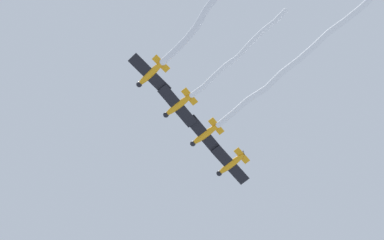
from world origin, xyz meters
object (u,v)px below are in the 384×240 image
at_px(airplane_lead, 231,165).
at_px(airplane_left_wing, 205,135).
at_px(airplane_right_wing, 178,106).
at_px(airplane_slot, 150,74).

relative_size(airplane_lead, airplane_left_wing, 1.00).
bearing_deg(airplane_lead, airplane_right_wing, 90.34).
height_order(airplane_lead, airplane_left_wing, airplane_left_wing).
xyz_separation_m(airplane_left_wing, airplane_slot, (-11.34, 2.74, 0.00)).
bearing_deg(airplane_slot, airplane_right_wing, -86.48).
distance_m(airplane_left_wing, airplane_slot, 11.67).
xyz_separation_m(airplane_lead, airplane_slot, (-17.02, 4.11, 0.30)).
relative_size(airplane_lead, airplane_right_wing, 1.00).
xyz_separation_m(airplane_lead, airplane_left_wing, (-5.68, 1.37, 0.30)).
bearing_deg(airplane_lead, airplane_slot, 90.34).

